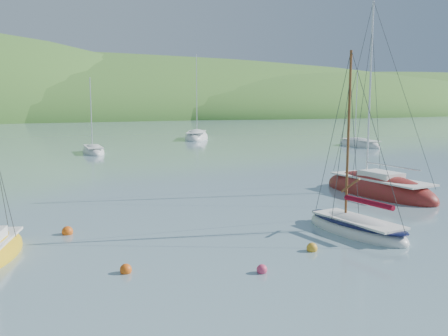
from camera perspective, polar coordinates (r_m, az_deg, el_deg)
name	(u,v)px	position (r m, az deg, el deg)	size (l,w,h in m)	color
ground	(317,262)	(19.22, 10.63, -10.56)	(700.00, 700.00, 0.00)	#72939E
shoreline_hills	(22,116)	(187.80, -22.11, 5.53)	(690.00, 135.00, 56.00)	#38762D
daysailer_white	(356,228)	(23.63, 14.86, -6.65)	(2.91, 5.96, 8.79)	silver
sloop_red	(378,191)	(33.23, 17.22, -2.49)	(4.06, 9.17, 13.13)	maroon
distant_sloop_a	(93,152)	(57.47, -14.71, 1.81)	(2.29, 6.39, 9.10)	silver
distant_sloop_b	(196,138)	(74.86, -3.17, 3.48)	(6.87, 10.16, 13.70)	silver
distant_sloop_d	(359,145)	(65.80, 15.20, 2.55)	(2.85, 7.27, 10.22)	silver
mooring_buoys	(227,234)	(22.22, 0.32, -7.54)	(21.88, 10.63, 0.50)	gold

